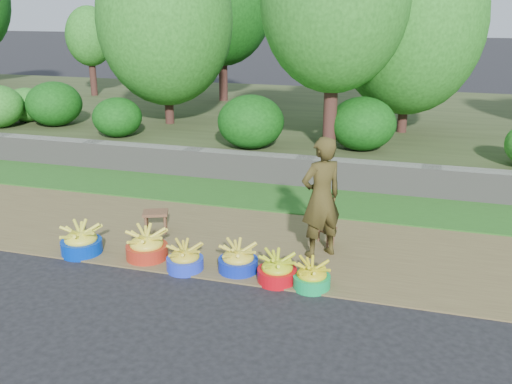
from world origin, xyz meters
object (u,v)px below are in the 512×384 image
(basin_c, at_px, (185,259))
(stool_left, at_px, (155,216))
(basin_d, at_px, (238,260))
(basin_a, at_px, (81,241))
(basin_b, at_px, (147,246))
(basin_e, at_px, (277,270))
(basin_f, at_px, (312,276))
(stool_right, at_px, (323,231))
(vendor_woman, at_px, (321,198))

(basin_c, distance_m, stool_left, 1.37)
(basin_d, bearing_deg, basin_c, -167.69)
(basin_a, height_order, basin_b, basin_b)
(basin_b, bearing_deg, stool_left, 108.74)
(basin_e, xyz_separation_m, basin_f, (0.43, -0.03, -0.01))
(basin_f, xyz_separation_m, stool_right, (-0.09, 1.26, 0.09))
(basin_c, bearing_deg, stool_left, 131.53)
(basin_b, distance_m, stool_right, 2.41)
(basin_c, bearing_deg, basin_e, 0.86)
(basin_c, distance_m, basin_d, 0.68)
(basin_d, distance_m, basin_e, 0.55)
(basin_f, distance_m, stool_right, 1.27)
(basin_b, relative_size, stool_left, 1.27)
(basin_a, distance_m, stool_left, 1.16)
(basin_c, distance_m, stool_right, 1.98)
(stool_right, bearing_deg, basin_c, -140.93)
(basin_b, height_order, stool_left, basin_b)
(basin_d, relative_size, basin_e, 1.04)
(basin_e, distance_m, stool_left, 2.34)
(basin_a, xyz_separation_m, vendor_woman, (3.09, 0.85, 0.65))
(stool_right, bearing_deg, basin_d, -128.44)
(basin_e, distance_m, basin_f, 0.43)
(basin_c, distance_m, basin_f, 1.63)
(basin_d, bearing_deg, stool_right, 51.56)
(basin_a, bearing_deg, stool_left, 56.82)
(vendor_woman, bearing_deg, basin_d, -2.20)
(basin_e, bearing_deg, vendor_woman, 68.53)
(basin_b, relative_size, basin_c, 1.17)
(basin_d, xyz_separation_m, vendor_woman, (0.89, 0.76, 0.66))
(basin_b, distance_m, vendor_woman, 2.38)
(basin_a, xyz_separation_m, basin_b, (0.92, 0.10, 0.00))
(basin_a, relative_size, stool_left, 1.26)
(basin_e, bearing_deg, stool_right, 74.69)
(stool_right, bearing_deg, stool_left, -174.74)
(basin_b, relative_size, basin_f, 1.23)
(basin_b, xyz_separation_m, stool_left, (-0.29, 0.86, 0.09))
(basin_d, distance_m, vendor_woman, 1.35)
(basin_a, bearing_deg, basin_e, -0.86)
(basin_a, distance_m, basin_c, 1.54)
(basin_e, xyz_separation_m, stool_right, (0.34, 1.23, 0.08))
(basin_c, height_order, basin_d, basin_d)
(basin_a, relative_size, basin_b, 0.99)
(basin_a, distance_m, basin_f, 3.17)
(basin_e, height_order, stool_left, basin_e)
(vendor_woman, bearing_deg, basin_e, 25.69)
(basin_c, bearing_deg, basin_f, -0.48)
(basin_c, bearing_deg, stool_right, 39.07)
(basin_b, distance_m, stool_left, 0.91)
(basin_a, xyz_separation_m, basin_e, (2.74, -0.04, -0.02))
(basin_c, xyz_separation_m, stool_left, (-0.91, 1.02, 0.11))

